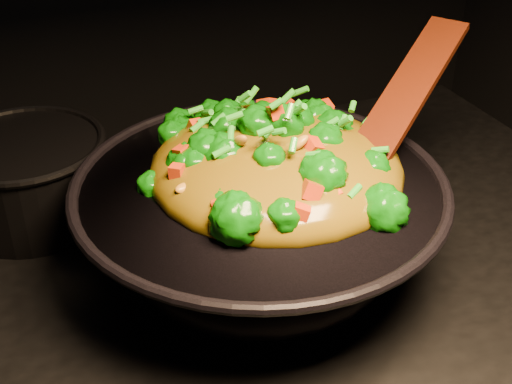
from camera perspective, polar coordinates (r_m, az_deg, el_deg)
name	(u,v)px	position (r m, az deg, el deg)	size (l,w,h in m)	color
wok	(260,227)	(0.79, 0.29, -2.81)	(0.39, 0.39, 0.11)	black
stir_fry	(277,134)	(0.75, 1.67, 4.64)	(0.28, 0.28, 0.10)	#0B5A06
spatula	(396,111)	(0.81, 11.12, 6.40)	(0.31, 0.05, 0.01)	#3E1809
back_pot	(29,178)	(0.92, -17.68, 1.04)	(0.19, 0.19, 0.11)	black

